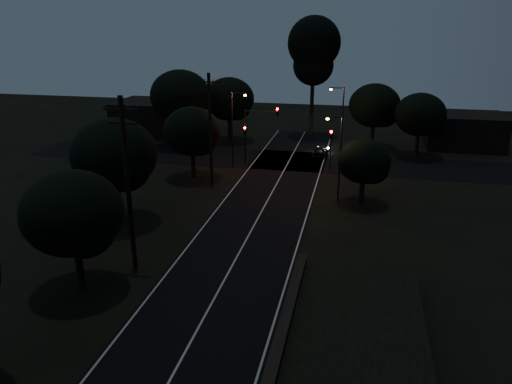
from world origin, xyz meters
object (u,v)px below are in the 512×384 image
at_px(streetlight_a, 234,125).
at_px(streetlight_b, 341,118).
at_px(utility_pole_far, 210,129).
at_px(utility_pole_mid, 128,183).
at_px(signal_mast, 260,125).
at_px(streetlight_c, 338,153).
at_px(car, 320,151).
at_px(signal_left, 245,138).
at_px(signal_right, 331,142).
at_px(tall_pine, 314,50).

distance_m(streetlight_a, streetlight_b, 12.19).
bearing_deg(utility_pole_far, utility_pole_mid, -90.00).
distance_m(utility_pole_mid, signal_mast, 25.22).
xyz_separation_m(utility_pole_mid, utility_pole_far, (0.00, 17.00, -0.25)).
bearing_deg(utility_pole_far, streetlight_b, 46.70).
xyz_separation_m(streetlight_b, streetlight_c, (0.52, -14.00, -0.29)).
relative_size(streetlight_a, streetlight_b, 1.00).
relative_size(utility_pole_far, streetlight_b, 1.31).
height_order(utility_pole_mid, streetlight_b, utility_pole_mid).
height_order(utility_pole_far, streetlight_a, utility_pole_far).
bearing_deg(car, streetlight_a, 43.84).
distance_m(streetlight_a, streetlight_c, 13.72).
bearing_deg(streetlight_c, streetlight_a, 144.31).
bearing_deg(streetlight_b, signal_left, -157.95).
bearing_deg(signal_mast, utility_pole_mid, -97.04).
relative_size(utility_pole_mid, streetlight_a, 1.38).
bearing_deg(signal_left, utility_pole_mid, -93.21).
bearing_deg(signal_right, tall_pine, 103.49).
bearing_deg(tall_pine, streetlight_c, -79.07).
distance_m(utility_pole_mid, streetlight_a, 23.04).
relative_size(tall_pine, car, 4.42).
bearing_deg(streetlight_c, utility_pole_far, 170.40).
height_order(tall_pine, signal_mast, tall_pine).
xyz_separation_m(utility_pole_far, signal_right, (10.60, 7.99, -2.65)).
distance_m(signal_mast, streetlight_a, 3.13).
bearing_deg(streetlight_a, streetlight_c, -35.69).
xyz_separation_m(utility_pole_mid, streetlight_c, (11.83, 15.00, -1.39)).
bearing_deg(car, signal_left, 36.59).
distance_m(signal_right, signal_mast, 7.66).
height_order(tall_pine, streetlight_a, tall_pine).
bearing_deg(utility_pole_far, signal_mast, 68.89).
distance_m(utility_pole_far, signal_mast, 8.64).
bearing_deg(streetlight_b, utility_pole_mid, -111.30).
relative_size(signal_left, streetlight_c, 0.55).
distance_m(utility_pole_mid, car, 31.38).
bearing_deg(signal_right, utility_pole_mid, -112.99).
bearing_deg(signal_mast, streetlight_a, -140.23).
bearing_deg(signal_mast, signal_left, -179.87).
bearing_deg(utility_pole_mid, utility_pole_far, 90.00).
relative_size(tall_pine, streetlight_a, 1.93).
bearing_deg(utility_pole_far, car, 53.78).
xyz_separation_m(signal_right, streetlight_b, (0.71, 4.01, 1.80)).
distance_m(tall_pine, signal_right, 17.52).
xyz_separation_m(tall_pine, signal_right, (3.60, -15.01, -8.28)).
bearing_deg(utility_pole_far, streetlight_c, -9.60).
distance_m(signal_mast, car, 8.50).
relative_size(streetlight_b, streetlight_c, 1.07).
xyz_separation_m(streetlight_c, car, (-2.63, 14.56, -3.76)).
bearing_deg(tall_pine, signal_left, -110.46).
bearing_deg(signal_left, tall_pine, 69.54).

